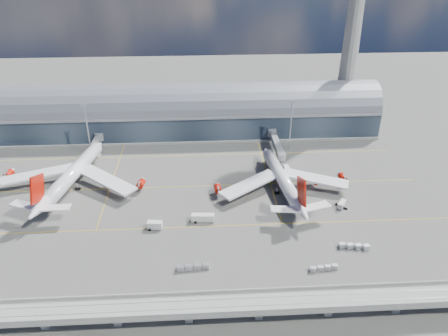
{
  "coord_description": "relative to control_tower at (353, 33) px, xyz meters",
  "views": [
    {
      "loc": [
        4.66,
        -144.29,
        97.59
      ],
      "look_at": [
        13.9,
        10.0,
        14.0
      ],
      "focal_mm": 35.0,
      "sensor_mm": 36.0,
      "label": 1
    }
  ],
  "objects": [
    {
      "name": "ground",
      "position": [
        -85.0,
        -83.0,
        -51.64
      ],
      "size": [
        500.0,
        500.0,
        0.0
      ],
      "primitive_type": "plane",
      "color": "#474744",
      "rests_on": "ground"
    },
    {
      "name": "taxi_lines",
      "position": [
        -85.0,
        -60.89,
        -51.63
      ],
      "size": [
        200.0,
        80.12,
        0.01
      ],
      "color": "gold",
      "rests_on": "ground"
    },
    {
      "name": "terminal",
      "position": [
        -85.0,
        -5.01,
        -40.3
      ],
      "size": [
        200.0,
        30.0,
        28.0
      ],
      "color": "#202935",
      "rests_on": "ground"
    },
    {
      "name": "control_tower",
      "position": [
        0.0,
        0.0,
        0.0
      ],
      "size": [
        19.0,
        19.0,
        103.0
      ],
      "color": "gray",
      "rests_on": "ground"
    },
    {
      "name": "guideway",
      "position": [
        -85.0,
        -138.0,
        -46.34
      ],
      "size": [
        220.0,
        8.5,
        7.2
      ],
      "color": "gray",
      "rests_on": "ground"
    },
    {
      "name": "floodlight_mast_left",
      "position": [
        -135.0,
        -28.0,
        -38.0
      ],
      "size": [
        3.0,
        0.7,
        25.7
      ],
      "color": "gray",
      "rests_on": "ground"
    },
    {
      "name": "floodlight_mast_right",
      "position": [
        -35.0,
        -28.0,
        -38.0
      ],
      "size": [
        3.0,
        0.7,
        25.7
      ],
      "color": "gray",
      "rests_on": "ground"
    },
    {
      "name": "airliner_left",
      "position": [
        -136.19,
        -61.09,
        -45.8
      ],
      "size": [
        63.32,
        66.69,
        20.44
      ],
      "rotation": [
        0.0,
        0.0,
        -0.2
      ],
      "color": "white",
      "rests_on": "ground"
    },
    {
      "name": "airliner_right",
      "position": [
        -45.9,
        -69.03,
        -46.6
      ],
      "size": [
        58.58,
        61.26,
        19.43
      ],
      "rotation": [
        0.0,
        0.0,
        0.11
      ],
      "color": "white",
      "rests_on": "ground"
    },
    {
      "name": "jet_bridge_left",
      "position": [
        -132.24,
        -29.88,
        -46.46
      ],
      "size": [
        4.4,
        28.0,
        7.25
      ],
      "color": "gray",
      "rests_on": "ground"
    },
    {
      "name": "jet_bridge_right",
      "position": [
        -42.58,
        -31.82,
        -46.46
      ],
      "size": [
        4.4,
        32.0,
        7.25
      ],
      "color": "gray",
      "rests_on": "ground"
    },
    {
      "name": "service_truck_1",
      "position": [
        -98.18,
        -93.33,
        -50.04
      ],
      "size": [
        5.73,
        3.25,
        3.17
      ],
      "rotation": [
        0.0,
        0.0,
        1.45
      ],
      "color": "beige",
      "rests_on": "ground"
    },
    {
      "name": "service_truck_2",
      "position": [
        -80.18,
        -89.63,
        -49.99
      ],
      "size": [
        8.88,
        3.17,
        3.16
      ],
      "rotation": [
        0.0,
        0.0,
        1.5
      ],
      "color": "beige",
      "rests_on": "ground"
    },
    {
      "name": "service_truck_3",
      "position": [
        -24.29,
        -83.22,
        -50.34
      ],
      "size": [
        4.63,
        5.45,
        2.53
      ],
      "rotation": [
        0.0,
        0.0,
        -0.6
      ],
      "color": "beige",
      "rests_on": "ground"
    },
    {
      "name": "service_truck_4",
      "position": [
        -41.0,
        -53.27,
        -50.14
      ],
      "size": [
        2.83,
        5.25,
        2.96
      ],
      "rotation": [
        0.0,
        0.0,
        0.07
      ],
      "color": "beige",
      "rests_on": "ground"
    },
    {
      "name": "service_truck_5",
      "position": [
        -132.55,
        -31.0,
        -50.17
      ],
      "size": [
        6.22,
        5.05,
        2.86
      ],
      "rotation": [
        0.0,
        0.0,
        1.02
      ],
      "color": "beige",
      "rests_on": "ground"
    },
    {
      "name": "cargo_train_0",
      "position": [
        -83.83,
        -116.62,
        -50.68
      ],
      "size": [
        11.07,
        2.55,
        1.83
      ],
      "rotation": [
        0.0,
        0.0,
        1.49
      ],
      "color": "gray",
      "rests_on": "ground"
    },
    {
      "name": "cargo_train_1",
      "position": [
        -41.1,
        -119.49,
        -50.79
      ],
      "size": [
        9.8,
        2.53,
        1.61
      ],
      "rotation": [
        0.0,
        0.0,
        1.47
      ],
      "color": "gray",
      "rests_on": "ground"
    },
    {
      "name": "cargo_train_2",
      "position": [
        -27.7,
        -109.2,
        -50.69
      ],
      "size": [
        10.97,
        3.56,
        1.81
      ],
      "rotation": [
        0.0,
        0.0,
        1.75
      ],
      "color": "gray",
      "rests_on": "ground"
    }
  ]
}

